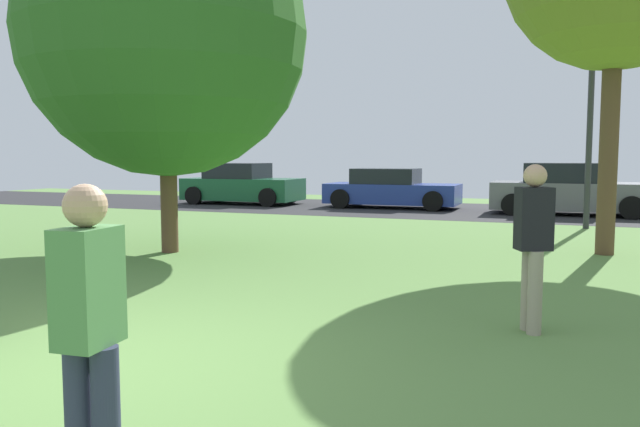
{
  "coord_description": "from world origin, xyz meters",
  "views": [
    {
      "loc": [
        3.58,
        -3.85,
        1.72
      ],
      "look_at": [
        0.0,
        5.42,
        0.8
      ],
      "focal_mm": 35.02,
      "sensor_mm": 36.0,
      "label": 1
    }
  ],
  "objects_px": {
    "parked_car_grey": "(568,191)",
    "street_lamp_post": "(590,133)",
    "birch_tree_lone": "(165,34)",
    "person_catcher": "(533,241)",
    "parked_car_blue": "(391,190)",
    "person_bystander": "(89,329)",
    "parked_car_green": "(242,185)"
  },
  "relations": [
    {
      "from": "parked_car_green",
      "to": "parked_car_blue",
      "type": "bearing_deg",
      "value": 2.16
    },
    {
      "from": "person_bystander",
      "to": "parked_car_green",
      "type": "relative_size",
      "value": 0.38
    },
    {
      "from": "parked_car_green",
      "to": "street_lamp_post",
      "type": "xyz_separation_m",
      "value": [
        11.34,
        -3.91,
        1.58
      ]
    },
    {
      "from": "parked_car_grey",
      "to": "street_lamp_post",
      "type": "xyz_separation_m",
      "value": [
        0.37,
        -3.63,
        1.56
      ]
    },
    {
      "from": "person_bystander",
      "to": "parked_car_green",
      "type": "xyz_separation_m",
      "value": [
        -8.6,
        17.56,
        -0.2
      ]
    },
    {
      "from": "birch_tree_lone",
      "to": "street_lamp_post",
      "type": "distance_m",
      "value": 9.88
    },
    {
      "from": "person_catcher",
      "to": "parked_car_blue",
      "type": "relative_size",
      "value": 0.38
    },
    {
      "from": "parked_car_grey",
      "to": "birch_tree_lone",
      "type": "bearing_deg",
      "value": -123.18
    },
    {
      "from": "birch_tree_lone",
      "to": "parked_car_grey",
      "type": "distance_m",
      "value": 12.7
    },
    {
      "from": "parked_car_blue",
      "to": "street_lamp_post",
      "type": "distance_m",
      "value": 7.35
    },
    {
      "from": "birch_tree_lone",
      "to": "person_bystander",
      "type": "height_order",
      "value": "birch_tree_lone"
    },
    {
      "from": "birch_tree_lone",
      "to": "person_bystander",
      "type": "relative_size",
      "value": 3.99
    },
    {
      "from": "parked_car_blue",
      "to": "street_lamp_post",
      "type": "relative_size",
      "value": 0.97
    },
    {
      "from": "person_catcher",
      "to": "parked_car_green",
      "type": "xyz_separation_m",
      "value": [
        -10.52,
        13.64,
        -0.23
      ]
    },
    {
      "from": "street_lamp_post",
      "to": "person_catcher",
      "type": "bearing_deg",
      "value": -94.85
    },
    {
      "from": "person_catcher",
      "to": "parked_car_green",
      "type": "distance_m",
      "value": 17.22
    },
    {
      "from": "person_bystander",
      "to": "parked_car_grey",
      "type": "distance_m",
      "value": 17.44
    },
    {
      "from": "parked_car_grey",
      "to": "street_lamp_post",
      "type": "bearing_deg",
      "value": -84.12
    },
    {
      "from": "person_catcher",
      "to": "parked_car_green",
      "type": "height_order",
      "value": "person_catcher"
    },
    {
      "from": "parked_car_green",
      "to": "parked_car_blue",
      "type": "height_order",
      "value": "parked_car_green"
    },
    {
      "from": "parked_car_green",
      "to": "parked_car_grey",
      "type": "distance_m",
      "value": 10.97
    },
    {
      "from": "birch_tree_lone",
      "to": "parked_car_blue",
      "type": "height_order",
      "value": "birch_tree_lone"
    },
    {
      "from": "person_catcher",
      "to": "parked_car_green",
      "type": "relative_size",
      "value": 0.39
    },
    {
      "from": "birch_tree_lone",
      "to": "parked_car_grey",
      "type": "height_order",
      "value": "birch_tree_lone"
    },
    {
      "from": "parked_car_blue",
      "to": "parked_car_grey",
      "type": "height_order",
      "value": "parked_car_grey"
    },
    {
      "from": "person_catcher",
      "to": "street_lamp_post",
      "type": "relative_size",
      "value": 0.36
    },
    {
      "from": "birch_tree_lone",
      "to": "parked_car_blue",
      "type": "relative_size",
      "value": 1.45
    },
    {
      "from": "parked_car_grey",
      "to": "street_lamp_post",
      "type": "height_order",
      "value": "street_lamp_post"
    },
    {
      "from": "person_catcher",
      "to": "parked_car_blue",
      "type": "xyz_separation_m",
      "value": [
        -5.04,
        13.85,
        -0.3
      ]
    },
    {
      "from": "parked_car_green",
      "to": "birch_tree_lone",
      "type": "bearing_deg",
      "value": -68.2
    },
    {
      "from": "person_bystander",
      "to": "birch_tree_lone",
      "type": "bearing_deg",
      "value": 27.33
    },
    {
      "from": "person_bystander",
      "to": "parked_car_blue",
      "type": "height_order",
      "value": "person_bystander"
    }
  ]
}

